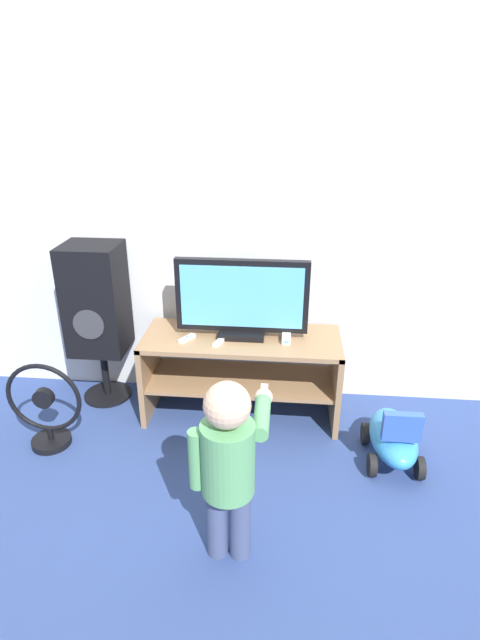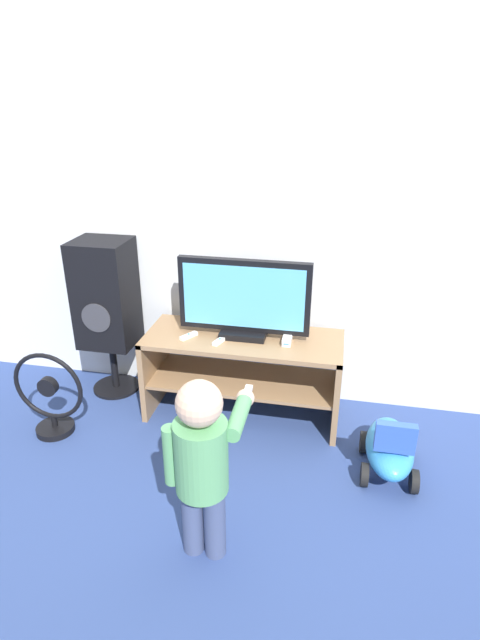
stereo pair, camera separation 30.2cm
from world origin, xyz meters
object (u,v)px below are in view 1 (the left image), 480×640
Objects in this scene: remote_primary at (187,338)px; speaker_tower at (96,302)px; remote_secondary at (219,342)px; child at (229,458)px; ride_on_toy at (393,438)px; game_console at (286,336)px; floor_fan at (46,409)px; television at (242,300)px.

speaker_tower is (-0.64, 0.19, 0.15)m from remote_primary.
remote_primary is 0.12× the size of speaker_tower.
remote_secondary is (0.21, -0.03, 0.00)m from remote_primary.
ride_on_toy is at bearing 39.91° from child.
game_console is 1.30× the size of remote_primary.
remote_secondary is 0.15× the size of child.
speaker_tower is 1.98× the size of floor_fan.
remote_secondary is 0.25× the size of ride_on_toy.
television reaches higher than remote_primary.
television is at bearing 92.47° from child.
child is at bearing -80.29° from remote_secondary.
remote_primary is at bearing 25.21° from floor_fan.
game_console is 0.31× the size of ride_on_toy.
television is 6.18× the size of remote_secondary.
speaker_tower is at bearing 129.33° from child.
game_console is at bearing -5.39° from speaker_tower.
ride_on_toy is at bearing -25.05° from television.
speaker_tower is (-0.98, 0.09, -0.09)m from television.
game_console is 0.42m from remote_secondary.
remote_secondary is (-0.41, -0.09, -0.01)m from game_console.
remote_primary reaches higher than floor_fan.
game_console reaches higher than remote_primary.
game_console is 1.16m from child.
television is at bearing -5.25° from speaker_tower.
child is 1.63m from speaker_tower.
speaker_tower is at bearing 165.87° from remote_secondary.
television is 1.36m from floor_fan.
remote_secondary is 0.89m from speaker_tower.
remote_primary is 1.37m from ride_on_toy.
television is at bearing 44.11° from remote_secondary.
remote_primary is 1.13m from child.
ride_on_toy is (1.90, -0.52, -0.57)m from speaker_tower.
ride_on_toy is (2.06, 0.04, -0.09)m from floor_fan.
child is at bearing -50.67° from speaker_tower.
child is (-0.23, -1.13, -0.05)m from game_console.
television is 0.99m from speaker_tower.
remote_primary is 0.24× the size of ride_on_toy.
speaker_tower is at bearing 73.93° from floor_fan.
ride_on_toy is at bearing -32.18° from game_console.
child is 0.83× the size of speaker_tower.
remote_primary is at bearing -163.82° from television.
ride_on_toy is (1.26, -0.33, -0.42)m from remote_primary.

